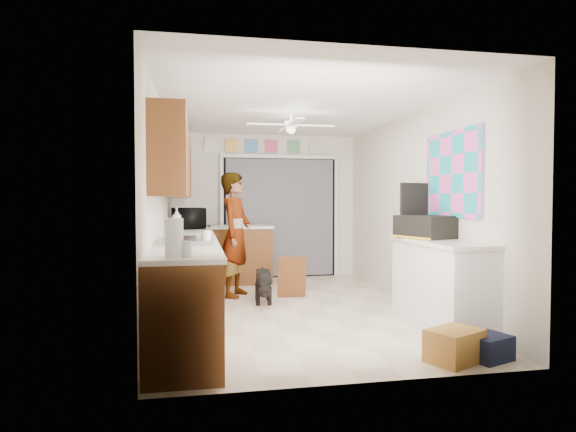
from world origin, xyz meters
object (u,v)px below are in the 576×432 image
cup (201,238)px  navy_crate (488,347)px  cardboard_box (454,346)px  dog (263,285)px  paper_towel_roll (174,238)px  soap_bottle (177,221)px  man (236,235)px  suitcase (426,227)px  microwave (189,218)px

cup → navy_crate: 2.82m
cardboard_box → dog: 2.89m
cardboard_box → dog: dog is taller
paper_towel_roll → dog: (1.03, 2.65, -0.85)m
paper_towel_roll → navy_crate: (2.61, 0.05, -0.98)m
cup → paper_towel_roll: size_ratio=0.36×
cup → dog: cup is taller
soap_bottle → man: bearing=40.0°
suitcase → navy_crate: (-0.07, -1.30, -0.96)m
suitcase → man: 2.69m
soap_bottle → cup: size_ratio=3.10×
soap_bottle → cup: 1.30m
cardboard_box → man: bearing=117.1°
man → dog: bearing=-124.0°
soap_bottle → man: man is taller
navy_crate → cup: bearing=153.5°
navy_crate → dog: (-1.58, 2.60, 0.13)m
dog → suitcase: bearing=-32.6°
paper_towel_roll → dog: paper_towel_roll is taller
microwave → soap_bottle: 1.11m
dog → cardboard_box: bearing=-58.5°
navy_crate → suitcase: bearing=86.9°
microwave → suitcase: (2.63, -2.26, -0.03)m
cup → navy_crate: size_ratio=0.31×
microwave → cardboard_box: microwave is taller
cup → paper_towel_roll: 1.27m
soap_bottle → navy_crate: size_ratio=0.95×
microwave → cup: 2.37m
microwave → suitcase: bearing=-149.1°
microwave → navy_crate: size_ratio=1.60×
paper_towel_roll → man: size_ratio=0.17×
microwave → man: (0.65, -0.45, -0.22)m
navy_crate → dog: 3.04m
paper_towel_roll → man: 3.25m
cardboard_box → cup: bearing=150.1°
paper_towel_roll → dog: bearing=68.8°
microwave → suitcase: microwave is taller
microwave → soap_bottle: soap_bottle is taller
microwave → soap_bottle: size_ratio=1.68×
cardboard_box → navy_crate: (0.31, 0.00, -0.03)m
suitcase → dog: bearing=123.2°
soap_bottle → cardboard_box: size_ratio=0.75×
soap_bottle → man: 1.05m
man → dog: 0.88m
navy_crate → man: size_ratio=0.20×
soap_bottle → suitcase: size_ratio=0.56×
soap_bottle → paper_towel_roll: (0.08, -2.51, -0.02)m
navy_crate → dog: bearing=121.4°
microwave → cup: microwave is taller
soap_bottle → dog: soap_bottle is taller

